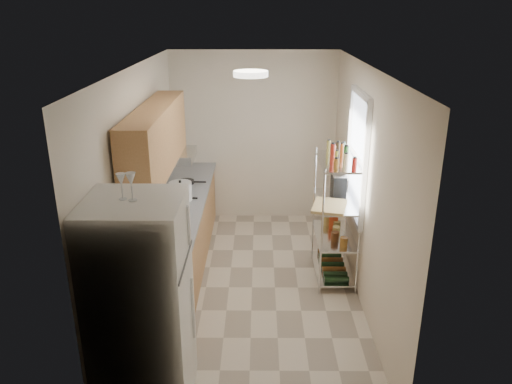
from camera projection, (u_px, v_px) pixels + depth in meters
room at (252, 186)px, 5.56m from camera, size 2.52×4.42×2.62m
counter_run at (179, 237)px, 6.27m from camera, size 0.63×3.51×0.90m
upper_cabinets at (156, 139)px, 5.48m from camera, size 0.33×2.20×0.72m
range_hood at (175, 156)px, 6.38m from camera, size 0.50×0.60×0.12m
window at (357, 156)px, 5.80m from camera, size 0.06×1.00×1.46m
bakers_rack at (337, 193)px, 5.90m from camera, size 0.45×0.90×1.73m
ceiling_dome at (251, 74)px, 4.84m from camera, size 0.34×0.34×0.05m
refrigerator at (141, 305)px, 4.04m from camera, size 0.75×0.75×1.82m
wine_glass_a at (122, 187)px, 3.71m from camera, size 0.07×0.07×0.20m
wine_glass_b at (131, 187)px, 3.68m from camera, size 0.08×0.08×0.22m
rice_cooker at (180, 191)px, 6.22m from camera, size 0.29×0.29×0.23m
frying_pan_large at (176, 198)px, 6.28m from camera, size 0.26×0.26×0.04m
frying_pan_small at (186, 182)px, 6.84m from camera, size 0.23×0.23×0.04m
cutting_board at (330, 206)px, 5.73m from camera, size 0.47×0.55×0.03m
espresso_machine at (339, 184)px, 6.06m from camera, size 0.17×0.25×0.28m
storage_bag at (333, 221)px, 6.29m from camera, size 0.12×0.16×0.17m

